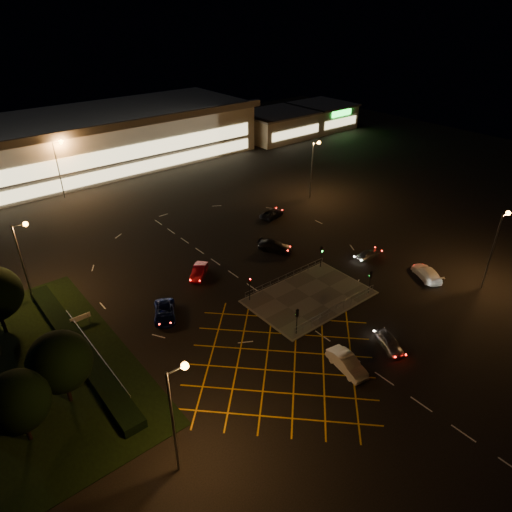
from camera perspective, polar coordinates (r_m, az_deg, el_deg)
ground at (r=55.31m, az=3.76°, el=-4.99°), size 180.00×180.00×0.00m
pedestrian_island at (r=55.29m, az=6.70°, el=-5.09°), size 14.00×9.00×0.12m
grass_verge at (r=50.14m, az=-26.63°, el=-12.95°), size 18.00×30.00×0.08m
hedge at (r=50.44m, az=-21.32°, el=-10.59°), size 2.00×26.00×1.00m
supermarket at (r=103.28m, az=-20.64°, el=13.26°), size 72.00×26.50×10.50m
retail_unit_a at (r=119.72m, az=2.65°, el=16.10°), size 18.80×14.80×6.35m
retail_unit_b at (r=130.62m, az=8.17°, el=17.01°), size 14.80×14.80×6.35m
streetlight_sw at (r=33.98m, az=-9.91°, el=-18.00°), size 1.78×0.56×10.03m
streetlight_se at (r=60.52m, az=27.90°, el=1.78°), size 1.78×0.56×10.03m
streetlight_nw at (r=57.22m, az=-27.06°, el=0.44°), size 1.78×0.56×10.03m
streetlight_ne at (r=80.84m, az=7.24°, el=11.60°), size 1.78×0.56×10.03m
streetlight_far_left at (r=87.42m, az=-23.37°, el=10.81°), size 1.78×0.56×10.03m
streetlight_far_right at (r=106.37m, az=-2.40°, el=16.21°), size 1.78×0.56×10.03m
signal_sw at (r=48.18m, az=5.15°, el=-7.54°), size 0.28×0.30×3.15m
signal_se at (r=55.88m, az=14.10°, el=-2.63°), size 0.28×0.30×3.15m
signal_nw at (r=53.06m, az=-0.81°, el=-3.51°), size 0.28×0.30×3.15m
signal_ne at (r=60.14m, az=8.19°, el=0.49°), size 0.28×0.30×3.15m
tree_a at (r=41.17m, az=-27.71°, el=-15.82°), size 5.04×5.04×6.86m
tree_e at (r=42.81m, az=-23.32°, el=-12.04°), size 5.40×5.40×7.35m
car_near_silver at (r=49.34m, az=16.35°, el=-10.34°), size 3.01×4.25×1.34m
car_queue_white at (r=45.86m, az=11.30°, el=-12.99°), size 2.41×4.92×1.55m
car_left_blue at (r=52.41m, az=-11.35°, el=-6.89°), size 4.35×5.47×1.38m
car_far_dkgrey at (r=64.50m, az=2.37°, el=1.26°), size 4.15×5.21×1.41m
car_right_silver at (r=64.50m, az=13.86°, el=0.25°), size 3.71×1.63×1.24m
car_circ_red at (r=58.96m, az=-7.14°, el=-1.94°), size 4.16×4.07×1.42m
car_east_grey at (r=74.57m, az=2.00°, el=5.33°), size 4.92×3.12×1.27m
car_approach_white at (r=62.12m, az=20.57°, el=-1.99°), size 4.22×5.52×1.49m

